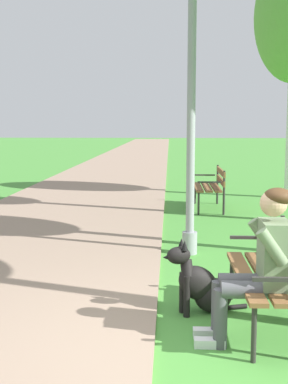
{
  "coord_description": "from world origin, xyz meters",
  "views": [
    {
      "loc": [
        -0.25,
        -3.65,
        1.74
      ],
      "look_at": [
        -0.56,
        2.69,
        0.9
      ],
      "focal_mm": 48.7,
      "sensor_mm": 36.0,
      "label": 1
    }
  ],
  "objects_px": {
    "person_seated_on_near_bench": "(260,260)",
    "dog_black": "(203,286)",
    "park_bench_near": "(277,269)",
    "park_bench_mid": "(212,184)",
    "lamp_post_near": "(191,97)"
  },
  "relations": [
    {
      "from": "dog_black",
      "to": "lamp_post_near",
      "type": "distance_m",
      "value": 2.86
    },
    {
      "from": "person_seated_on_near_bench",
      "to": "dog_black",
      "type": "relative_size",
      "value": 1.54
    },
    {
      "from": "park_bench_near",
      "to": "dog_black",
      "type": "relative_size",
      "value": 1.85
    },
    {
      "from": "park_bench_near",
      "to": "person_seated_on_near_bench",
      "type": "height_order",
      "value": "person_seated_on_near_bench"
    },
    {
      "from": "person_seated_on_near_bench",
      "to": "dog_black",
      "type": "xyz_separation_m",
      "value": [
        -0.4,
        0.65,
        -0.42
      ]
    },
    {
      "from": "park_bench_mid",
      "to": "dog_black",
      "type": "bearing_deg",
      "value": -95.25
    },
    {
      "from": "park_bench_mid",
      "to": "person_seated_on_near_bench",
      "type": "relative_size",
      "value": 1.2
    },
    {
      "from": "park_bench_mid",
      "to": "lamp_post_near",
      "type": "xyz_separation_m",
      "value": [
        -0.58,
        -3.73,
        1.57
      ]
    },
    {
      "from": "park_bench_mid",
      "to": "dog_black",
      "type": "xyz_separation_m",
      "value": [
        -0.54,
        -5.93,
        -0.25
      ]
    },
    {
      "from": "person_seated_on_near_bench",
      "to": "dog_black",
      "type": "bearing_deg",
      "value": 121.68
    },
    {
      "from": "dog_black",
      "to": "person_seated_on_near_bench",
      "type": "bearing_deg",
      "value": -58.32
    },
    {
      "from": "park_bench_mid",
      "to": "person_seated_on_near_bench",
      "type": "height_order",
      "value": "person_seated_on_near_bench"
    },
    {
      "from": "dog_black",
      "to": "park_bench_near",
      "type": "bearing_deg",
      "value": -26.34
    },
    {
      "from": "person_seated_on_near_bench",
      "to": "park_bench_mid",
      "type": "bearing_deg",
      "value": 88.75
    },
    {
      "from": "park_bench_near",
      "to": "person_seated_on_near_bench",
      "type": "distance_m",
      "value": 0.44
    }
  ]
}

